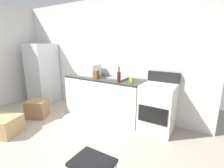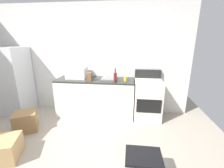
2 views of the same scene
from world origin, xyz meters
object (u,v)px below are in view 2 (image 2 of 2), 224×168
(storage_bin, at_px, (143,167))
(refrigerator, at_px, (13,81))
(stove_oven, at_px, (147,99))
(coffee_mug, at_px, (126,79))
(knife_block, at_px, (89,77))
(wine_bottle, at_px, (115,77))
(microwave, at_px, (77,72))
(cardboard_box_large, at_px, (26,121))
(cardboard_box_medium, at_px, (2,149))

(storage_bin, bearing_deg, refrigerator, 151.29)
(stove_oven, bearing_deg, coffee_mug, -170.97)
(stove_oven, distance_m, knife_block, 1.42)
(wine_bottle, height_order, knife_block, wine_bottle)
(stove_oven, bearing_deg, microwave, 178.40)
(coffee_mug, bearing_deg, microwave, 173.68)
(microwave, distance_m, cardboard_box_large, 1.47)
(stove_oven, distance_m, microwave, 1.76)
(refrigerator, height_order, cardboard_box_medium, refrigerator)
(knife_block, bearing_deg, cardboard_box_large, -149.80)
(microwave, distance_m, coffee_mug, 1.17)
(stove_oven, xyz_separation_m, knife_block, (-1.31, -0.17, 0.52))
(wine_bottle, distance_m, knife_block, 0.58)
(stove_oven, height_order, knife_block, stove_oven)
(stove_oven, height_order, cardboard_box_large, stove_oven)
(cardboard_box_large, distance_m, cardboard_box_medium, 0.78)
(coffee_mug, height_order, cardboard_box_medium, coffee_mug)
(refrigerator, height_order, knife_block, refrigerator)
(stove_oven, bearing_deg, cardboard_box_medium, -145.21)
(stove_oven, xyz_separation_m, microwave, (-1.67, 0.05, 0.57))
(knife_block, relative_size, storage_bin, 0.39)
(refrigerator, distance_m, storage_bin, 3.54)
(refrigerator, height_order, stove_oven, refrigerator)
(coffee_mug, distance_m, cardboard_box_medium, 2.50)
(coffee_mug, height_order, knife_block, knife_block)
(coffee_mug, relative_size, cardboard_box_medium, 0.21)
(microwave, relative_size, cardboard_box_large, 1.10)
(stove_oven, relative_size, coffee_mug, 11.00)
(coffee_mug, distance_m, knife_block, 0.80)
(knife_block, relative_size, cardboard_box_large, 0.43)
(wine_bottle, relative_size, storage_bin, 0.65)
(storage_bin, bearing_deg, cardboard_box_medium, 177.01)
(knife_block, height_order, cardboard_box_large, knife_block)
(refrigerator, relative_size, cardboard_box_large, 3.88)
(storage_bin, bearing_deg, coffee_mug, 100.21)
(stove_oven, bearing_deg, wine_bottle, -164.13)
(refrigerator, relative_size, wine_bottle, 5.40)
(stove_oven, height_order, microwave, microwave)
(knife_block, bearing_deg, wine_bottle, -4.01)
(wine_bottle, bearing_deg, cardboard_box_large, -159.85)
(wine_bottle, distance_m, cardboard_box_medium, 2.29)
(refrigerator, height_order, coffee_mug, refrigerator)
(microwave, relative_size, wine_bottle, 1.53)
(wine_bottle, distance_m, coffee_mug, 0.26)
(refrigerator, bearing_deg, coffee_mug, -0.55)
(knife_block, distance_m, storage_bin, 2.06)
(coffee_mug, xyz_separation_m, knife_block, (-0.80, -0.09, 0.04))
(refrigerator, bearing_deg, knife_block, -3.28)
(wine_bottle, bearing_deg, refrigerator, 176.55)
(coffee_mug, bearing_deg, cardboard_box_large, -158.67)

